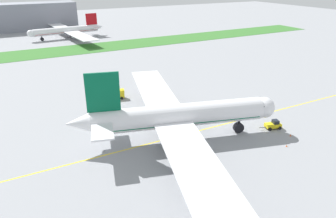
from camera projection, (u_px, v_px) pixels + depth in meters
The scene contains 10 objects.
ground_plane at pixel (178, 137), 77.56m from camera, with size 600.00×600.00×0.00m, color gray.
apron_taxi_line at pixel (177, 136), 77.80m from camera, with size 280.00×0.36×0.01m, color yellow.
grass_median_strip at pixel (74, 50), 165.27m from camera, with size 320.00×24.00×0.10m, color #38722D.
airliner_foreground at pixel (176, 116), 74.21m from camera, with size 49.07×78.04×17.72m.
pushback_tug at pixel (273, 125), 81.41m from camera, with size 5.83×3.33×2.28m.
ground_crew_wingwalker_port at pixel (167, 146), 71.20m from camera, with size 0.44×0.55×1.74m.
traffic_cone_near_nose at pixel (291, 135), 77.85m from camera, with size 0.36×0.36×0.58m.
traffic_cone_port_wing at pixel (287, 145), 73.14m from camera, with size 0.36×0.36×0.58m.
service_truck_baggage_loader at pixel (117, 94), 100.62m from camera, with size 5.22×3.36×2.93m.
parked_airliner_far_centre at pixel (68, 30), 193.62m from camera, with size 46.59×75.18×13.72m.
Camera 1 is at (-34.67, -59.22, 36.87)m, focal length 33.93 mm.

